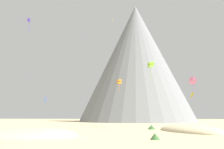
{
  "coord_description": "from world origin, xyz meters",
  "views": [
    {
      "loc": [
        11.02,
        -34.07,
        3.05
      ],
      "look_at": [
        1.73,
        35.11,
        14.8
      ],
      "focal_mm": 39.33,
      "sensor_mm": 36.0,
      "label": 1
    }
  ],
  "objects": [
    {
      "name": "kite_lime_mid",
      "position": [
        12.73,
        28.37,
        15.99
      ],
      "size": [
        1.74,
        1.7,
        5.03
      ],
      "rotation": [
        0.0,
        0.0,
        1.97
      ],
      "color": "#8CD133"
    },
    {
      "name": "kite_yellow_low",
      "position": [
        23.03,
        30.06,
        8.21
      ],
      "size": [
        1.04,
        1.6,
        1.5
      ],
      "rotation": [
        0.0,
        0.0,
        1.79
      ],
      "color": "yellow"
    },
    {
      "name": "rock_massif",
      "position": [
        6.27,
        99.75,
        28.01
      ],
      "size": [
        79.9,
        79.9,
        65.32
      ],
      "color": "slate",
      "rests_on": "ground_plane"
    },
    {
      "name": "dune_foreground_left",
      "position": [
        19.6,
        16.89,
        0.0
      ],
      "size": [
        15.01,
        21.38,
        2.8
      ],
      "primitive_type": "ellipsoid",
      "rotation": [
        0.0,
        0.0,
        1.92
      ],
      "color": "#CCBA8E",
      "rests_on": "ground_plane"
    },
    {
      "name": "kite_blue_low",
      "position": [
        -17.4,
        33.51,
        7.65
      ],
      "size": [
        0.35,
        0.75,
        1.51
      ],
      "rotation": [
        0.0,
        0.0,
        0.86
      ],
      "color": "blue"
    },
    {
      "name": "kite_indigo_high",
      "position": [
        -24.48,
        34.52,
        32.51
      ],
      "size": [
        1.07,
        1.04,
        4.55
      ],
      "rotation": [
        0.0,
        0.0,
        5.02
      ],
      "color": "#5138B2"
    },
    {
      "name": "kite_gold_high",
      "position": [
        1.29,
        39.54,
        33.0
      ],
      "size": [
        0.58,
        1.0,
        1.33
      ],
      "rotation": [
        0.0,
        0.0,
        1.05
      ],
      "color": "gold"
    },
    {
      "name": "bush_far_right",
      "position": [
        12.2,
        -1.11,
        0.42
      ],
      "size": [
        1.88,
        1.88,
        0.84
      ],
      "primitive_type": "cone",
      "rotation": [
        0.0,
        0.0,
        2.41
      ],
      "color": "#386633",
      "rests_on": "ground_plane"
    },
    {
      "name": "kite_pink_low",
      "position": [
        25.44,
        41.95,
        13.56
      ],
      "size": [
        2.33,
        1.39,
        6.42
      ],
      "rotation": [
        0.0,
        0.0,
        5.83
      ],
      "color": "pink"
    },
    {
      "name": "bush_far_left",
      "position": [
        -15.7,
        10.92,
        0.35
      ],
      "size": [
        2.77,
        2.77,
        0.71
      ],
      "primitive_type": "cone",
      "rotation": [
        0.0,
        0.0,
        6.2
      ],
      "color": "#568442",
      "rests_on": "ground_plane"
    },
    {
      "name": "dune_foreground_right",
      "position": [
        -7.16,
        1.07,
        0.0
      ],
      "size": [
        21.2,
        20.06,
        2.72
      ],
      "primitive_type": "ellipsoid",
      "rotation": [
        0.0,
        0.0,
        0.61
      ],
      "color": "#C6B284",
      "rests_on": "ground_plane"
    },
    {
      "name": "ground_plane",
      "position": [
        0.0,
        0.0,
        0.0
      ],
      "size": [
        400.0,
        400.0,
        0.0
      ],
      "primitive_type": "plane",
      "color": "#C6B284"
    },
    {
      "name": "kite_orange_mid",
      "position": [
        2.41,
        48.57,
        14.5
      ],
      "size": [
        1.77,
        1.76,
        4.53
      ],
      "rotation": [
        0.0,
        0.0,
        5.29
      ],
      "color": "orange"
    },
    {
      "name": "bush_low_patch",
      "position": [
        12.35,
        23.29,
        0.5
      ],
      "size": [
        2.32,
        2.32,
        1.0
      ],
      "primitive_type": "cone",
      "rotation": [
        0.0,
        0.0,
        0.34
      ],
      "color": "#386633",
      "rests_on": "ground_plane"
    }
  ]
}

